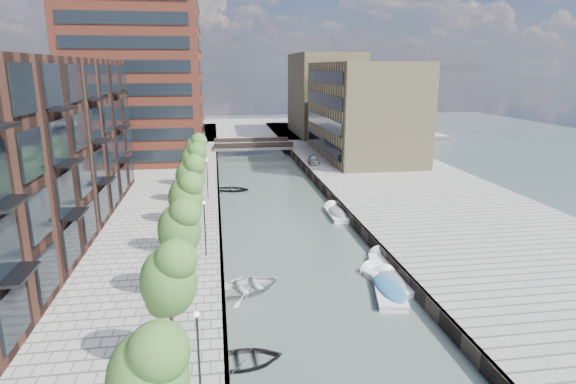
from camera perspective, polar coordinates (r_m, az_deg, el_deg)
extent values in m
plane|color=#38473F|center=(51.55, -1.36, -1.51)|extent=(300.00, 300.00, 0.00)
cube|color=gray|center=(55.66, 15.20, -0.28)|extent=(20.00, 140.00, 1.00)
cube|color=#332823|center=(51.04, -8.18, -1.24)|extent=(0.25, 140.00, 1.00)
cube|color=#332823|center=(52.50, 5.25, -0.70)|extent=(0.25, 140.00, 1.00)
cube|color=gray|center=(110.19, -5.37, 7.31)|extent=(80.00, 40.00, 1.00)
cube|color=black|center=(41.97, -27.77, 4.30)|extent=(8.00, 38.00, 14.00)
cube|color=brown|center=(74.95, -17.53, 15.24)|extent=(18.00, 18.00, 30.00)
cube|color=#928459|center=(74.80, 8.81, 9.58)|extent=(12.00, 25.00, 14.00)
cube|color=#928459|center=(99.80, 4.34, 11.49)|extent=(12.00, 20.00, 16.00)
cube|color=gray|center=(82.41, -4.21, 5.46)|extent=(13.00, 6.00, 0.60)
cube|color=#332823|center=(79.56, -4.06, 5.58)|extent=(13.00, 0.40, 0.80)
cube|color=#332823|center=(85.08, -4.37, 6.16)|extent=(13.00, 0.40, 0.80)
ellipsoid|color=#2D5720|center=(16.06, -16.27, -19.89)|extent=(2.50, 2.50, 3.25)
cylinder|color=#382619|center=(23.39, -13.57, -15.79)|extent=(0.20, 0.20, 3.20)
ellipsoid|color=#2D5720|center=(22.16, -13.99, -9.68)|extent=(2.50, 2.50, 3.25)
cylinder|color=#382619|center=(29.63, -12.49, -8.98)|extent=(0.20, 0.20, 3.20)
ellipsoid|color=#2D5720|center=(28.67, -12.79, -3.97)|extent=(2.50, 2.50, 3.25)
cylinder|color=#382619|center=(36.16, -11.82, -4.58)|extent=(0.20, 0.20, 3.20)
ellipsoid|color=#2D5720|center=(35.37, -12.04, -0.40)|extent=(2.50, 2.50, 3.25)
cylinder|color=#382619|center=(42.83, -11.36, -1.54)|extent=(0.20, 0.20, 3.20)
ellipsoid|color=#2D5720|center=(42.17, -11.54, 2.02)|extent=(2.50, 2.50, 3.25)
cylinder|color=#382619|center=(49.59, -11.02, 0.68)|extent=(0.20, 0.20, 3.20)
ellipsoid|color=#2D5720|center=(49.02, -11.17, 3.78)|extent=(2.50, 2.50, 3.25)
cylinder|color=#382619|center=(56.41, -10.77, 2.37)|extent=(0.20, 0.20, 3.20)
ellipsoid|color=#2D5720|center=(55.92, -10.90, 5.10)|extent=(2.50, 2.50, 3.25)
cylinder|color=black|center=(20.54, -10.52, -18.96)|extent=(0.10, 0.10, 4.00)
sphere|color=#FFF2CC|center=(19.51, -10.79, -14.05)|extent=(0.24, 0.24, 0.24)
cylinder|color=black|center=(35.02, -9.80, -4.42)|extent=(0.10, 0.10, 4.00)
sphere|color=#FFF2CC|center=(34.43, -9.94, -1.27)|extent=(0.24, 0.24, 0.24)
cylinder|color=black|center=(50.43, -9.53, 1.45)|extent=(0.10, 0.10, 4.00)
sphere|color=#FFF2CC|center=(50.02, -9.62, 3.68)|extent=(0.24, 0.24, 0.24)
imported|color=black|center=(25.45, -5.28, -19.58)|extent=(4.25, 3.20, 0.83)
imported|color=silver|center=(32.37, -5.01, -11.64)|extent=(5.98, 5.25, 1.03)
imported|color=black|center=(57.70, -6.60, 0.15)|extent=(4.60, 3.77, 0.83)
cube|color=silver|center=(33.82, 12.25, -10.65)|extent=(2.98, 4.56, 0.60)
cube|color=silver|center=(33.69, 12.28, -10.15)|extent=(3.09, 4.67, 0.09)
cone|color=silver|center=(35.27, 9.94, -9.36)|extent=(1.77, 1.34, 1.58)
ellipsoid|color=slate|center=(33.67, 12.28, -10.07)|extent=(2.77, 4.17, 0.52)
cube|color=white|center=(35.75, 11.24, -9.16)|extent=(2.72, 4.92, 0.66)
cube|color=white|center=(35.61, 11.27, -8.64)|extent=(2.82, 5.04, 0.10)
cone|color=white|center=(37.86, 10.85, -7.68)|extent=(1.88, 1.27, 1.72)
cube|color=silver|center=(32.41, 11.90, -11.78)|extent=(2.77, 4.98, 0.66)
cube|color=silver|center=(32.25, 11.94, -11.21)|extent=(2.87, 5.10, 0.10)
cone|color=silver|center=(34.50, 11.43, -9.98)|extent=(1.90, 1.29, 1.74)
ellipsoid|color=#1D5586|center=(32.23, 11.94, -11.13)|extent=(2.58, 4.56, 0.57)
cube|color=silver|center=(47.62, 5.90, -2.89)|extent=(1.75, 4.63, 0.65)
cube|color=silver|center=(47.52, 5.92, -2.48)|extent=(1.83, 4.73, 0.10)
cone|color=silver|center=(49.75, 5.28, -2.05)|extent=(1.71, 0.92, 1.70)
ellipsoid|color=#58585F|center=(47.51, 5.92, -2.42)|extent=(1.65, 4.22, 0.56)
imported|color=#9A9B9F|center=(68.55, 3.07, 3.91)|extent=(1.90, 3.83, 1.26)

